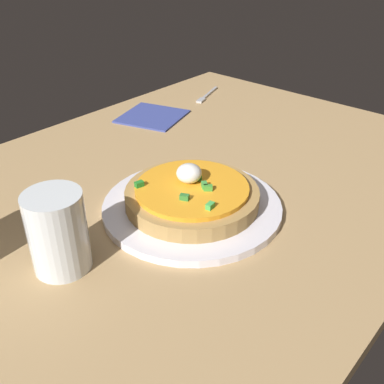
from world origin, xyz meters
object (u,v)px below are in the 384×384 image
at_px(pizza, 192,194).
at_px(napkin, 152,116).
at_px(cup_near, 58,234).
at_px(plate, 192,207).
at_px(fork, 206,96).

relative_size(pizza, napkin, 1.55).
bearing_deg(pizza, cup_near, 169.50).
height_order(plate, fork, plate).
height_order(cup_near, napkin, cup_near).
xyz_separation_m(plate, pizza, (0.00, 0.00, 0.02)).
bearing_deg(napkin, cup_near, -147.36).
bearing_deg(plate, fork, 37.17).
xyz_separation_m(pizza, napkin, (0.22, 0.31, -0.03)).
bearing_deg(fork, napkin, -19.54).
relative_size(plate, pizza, 1.35).
bearing_deg(fork, pizza, 19.13).
height_order(pizza, cup_near, cup_near).
distance_m(plate, napkin, 0.39).
xyz_separation_m(cup_near, fork, (0.61, 0.27, -0.05)).
bearing_deg(fork, cup_near, 5.80).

